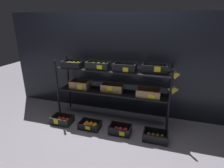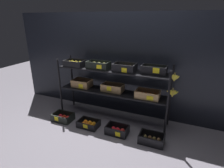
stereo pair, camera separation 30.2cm
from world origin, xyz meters
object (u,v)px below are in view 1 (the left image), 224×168
Objects in this scene: crate_ground_center_apple_red at (120,130)px; crate_ground_kiwi at (155,137)px; crate_ground_orange at (90,125)px; display_rack at (114,79)px; crate_ground_apple_red at (62,120)px.

crate_ground_center_apple_red reaches higher than crate_ground_kiwi.
crate_ground_center_apple_red is (0.50, 0.00, 0.01)m from crate_ground_orange.
crate_ground_kiwi is at bearing -27.25° from display_rack.
crate_ground_orange is 0.97× the size of crate_ground_kiwi.
crate_ground_orange is 1.03m from crate_ground_kiwi.
crate_ground_center_apple_red is 0.95× the size of crate_ground_kiwi.
crate_ground_center_apple_red is at bearing 0.48° from crate_ground_orange.
crate_ground_orange is at bearing -179.52° from crate_ground_center_apple_red.
crate_ground_apple_red is at bearing -179.89° from crate_ground_orange.
display_rack is at bearing 120.29° from crate_ground_center_apple_red.
display_rack is at bearing 152.75° from crate_ground_kiwi.
crate_ground_kiwi is (0.75, -0.39, -0.69)m from display_rack.
crate_ground_kiwi is (1.54, -0.00, 0.00)m from crate_ground_apple_red.
display_rack is 0.81m from crate_ground_center_apple_red.
display_rack is 5.82× the size of crate_ground_apple_red.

